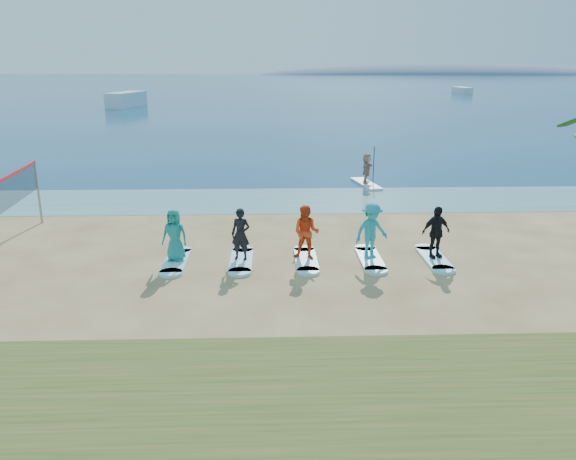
{
  "coord_description": "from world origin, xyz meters",
  "views": [
    {
      "loc": [
        -0.97,
        -14.75,
        6.11
      ],
      "look_at": [
        -0.4,
        2.0,
        1.1
      ],
      "focal_mm": 35.0,
      "sensor_mm": 36.0,
      "label": 1
    }
  ],
  "objects_px": {
    "boat_offshore_a": "(127,107)",
    "student_1": "(241,234)",
    "paddleboarder": "(367,168)",
    "surfboard_3": "(370,259)",
    "surfboard_0": "(176,261)",
    "surfboard_4": "(434,258)",
    "boat_offshore_b": "(462,94)",
    "student_4": "(436,232)",
    "student_0": "(175,235)",
    "surfboard_1": "(241,260)",
    "student_2": "(306,232)",
    "surfboard_2": "(306,260)",
    "student_3": "(371,231)",
    "paddleboard": "(366,184)"
  },
  "relations": [
    {
      "from": "student_0",
      "to": "paddleboard",
      "type": "bearing_deg",
      "value": 67.42
    },
    {
      "from": "student_2",
      "to": "surfboard_4",
      "type": "height_order",
      "value": "student_2"
    },
    {
      "from": "student_2",
      "to": "surfboard_2",
      "type": "bearing_deg",
      "value": -164.26
    },
    {
      "from": "boat_offshore_b",
      "to": "surfboard_0",
      "type": "bearing_deg",
      "value": -121.23
    },
    {
      "from": "boat_offshore_b",
      "to": "paddleboard",
      "type": "bearing_deg",
      "value": -119.5
    },
    {
      "from": "surfboard_3",
      "to": "student_3",
      "type": "relative_size",
      "value": 1.22
    },
    {
      "from": "paddleboarder",
      "to": "student_2",
      "type": "distance_m",
      "value": 12.19
    },
    {
      "from": "surfboard_2",
      "to": "student_3",
      "type": "relative_size",
      "value": 1.22
    },
    {
      "from": "paddleboarder",
      "to": "student_4",
      "type": "height_order",
      "value": "student_4"
    },
    {
      "from": "boat_offshore_b",
      "to": "student_1",
      "type": "distance_m",
      "value": 106.67
    },
    {
      "from": "surfboard_0",
      "to": "surfboard_4",
      "type": "height_order",
      "value": "same"
    },
    {
      "from": "surfboard_4",
      "to": "student_1",
      "type": "bearing_deg",
      "value": 180.0
    },
    {
      "from": "student_1",
      "to": "surfboard_3",
      "type": "height_order",
      "value": "student_1"
    },
    {
      "from": "boat_offshore_a",
      "to": "surfboard_1",
      "type": "bearing_deg",
      "value": -63.35
    },
    {
      "from": "boat_offshore_a",
      "to": "surfboard_3",
      "type": "distance_m",
      "value": 70.13
    },
    {
      "from": "student_1",
      "to": "surfboard_2",
      "type": "relative_size",
      "value": 0.75
    },
    {
      "from": "paddleboard",
      "to": "surfboard_0",
      "type": "bearing_deg",
      "value": -135.66
    },
    {
      "from": "boat_offshore_b",
      "to": "student_3",
      "type": "xyz_separation_m",
      "value": [
        -36.07,
        -98.8,
        0.99
      ]
    },
    {
      "from": "student_3",
      "to": "surfboard_4",
      "type": "relative_size",
      "value": 0.82
    },
    {
      "from": "student_0",
      "to": "surfboard_2",
      "type": "height_order",
      "value": "student_0"
    },
    {
      "from": "student_2",
      "to": "student_3",
      "type": "height_order",
      "value": "student_3"
    },
    {
      "from": "surfboard_2",
      "to": "student_2",
      "type": "bearing_deg",
      "value": 0.0
    },
    {
      "from": "boat_offshore_a",
      "to": "student_2",
      "type": "height_order",
      "value": "student_2"
    },
    {
      "from": "surfboard_4",
      "to": "surfboard_3",
      "type": "bearing_deg",
      "value": 180.0
    },
    {
      "from": "boat_offshore_a",
      "to": "student_1",
      "type": "bearing_deg",
      "value": -63.35
    },
    {
      "from": "student_2",
      "to": "student_3",
      "type": "bearing_deg",
      "value": 15.74
    },
    {
      "from": "boat_offshore_b",
      "to": "surfboard_3",
      "type": "height_order",
      "value": "boat_offshore_b"
    },
    {
      "from": "surfboard_1",
      "to": "surfboard_4",
      "type": "relative_size",
      "value": 1.0
    },
    {
      "from": "boat_offshore_b",
      "to": "student_4",
      "type": "relative_size",
      "value": 3.14
    },
    {
      "from": "paddleboarder",
      "to": "student_4",
      "type": "bearing_deg",
      "value": -160.76
    },
    {
      "from": "boat_offshore_a",
      "to": "student_1",
      "type": "xyz_separation_m",
      "value": [
        19.41,
        -66.06,
        0.92
      ]
    },
    {
      "from": "paddleboarder",
      "to": "surfboard_3",
      "type": "xyz_separation_m",
      "value": [
        -1.81,
        -11.56,
        -0.83
      ]
    },
    {
      "from": "boat_offshore_b",
      "to": "surfboard_1",
      "type": "bearing_deg",
      "value": -120.21
    },
    {
      "from": "surfboard_4",
      "to": "student_4",
      "type": "height_order",
      "value": "student_4"
    },
    {
      "from": "student_0",
      "to": "student_4",
      "type": "xyz_separation_m",
      "value": [
        8.29,
        0.0,
        0.01
      ]
    },
    {
      "from": "paddleboarder",
      "to": "student_1",
      "type": "relative_size",
      "value": 0.91
    },
    {
      "from": "student_2",
      "to": "surfboard_4",
      "type": "xyz_separation_m",
      "value": [
        4.14,
        0.0,
        -0.91
      ]
    },
    {
      "from": "student_1",
      "to": "student_2",
      "type": "relative_size",
      "value": 0.95
    },
    {
      "from": "student_1",
      "to": "paddleboard",
      "type": "bearing_deg",
      "value": 79.81
    },
    {
      "from": "student_0",
      "to": "student_2",
      "type": "relative_size",
      "value": 0.95
    },
    {
      "from": "paddleboarder",
      "to": "boat_offshore_a",
      "type": "xyz_separation_m",
      "value": [
        -25.37,
        54.5,
        -0.88
      ]
    },
    {
      "from": "paddleboarder",
      "to": "surfboard_4",
      "type": "height_order",
      "value": "paddleboarder"
    },
    {
      "from": "student_1",
      "to": "surfboard_3",
      "type": "distance_m",
      "value": 4.24
    },
    {
      "from": "student_0",
      "to": "surfboard_1",
      "type": "relative_size",
      "value": 0.75
    },
    {
      "from": "surfboard_0",
      "to": "boat_offshore_a",
      "type": "bearing_deg",
      "value": 104.71
    },
    {
      "from": "boat_offshore_a",
      "to": "surfboard_4",
      "type": "relative_size",
      "value": 3.87
    },
    {
      "from": "paddleboard",
      "to": "student_0",
      "type": "xyz_separation_m",
      "value": [
        -8.03,
        -11.56,
        0.86
      ]
    },
    {
      "from": "boat_offshore_b",
      "to": "surfboard_0",
      "type": "relative_size",
      "value": 2.4
    },
    {
      "from": "student_2",
      "to": "student_4",
      "type": "distance_m",
      "value": 4.14
    },
    {
      "from": "surfboard_4",
      "to": "paddleboarder",
      "type": "bearing_deg",
      "value": 91.29
    }
  ]
}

